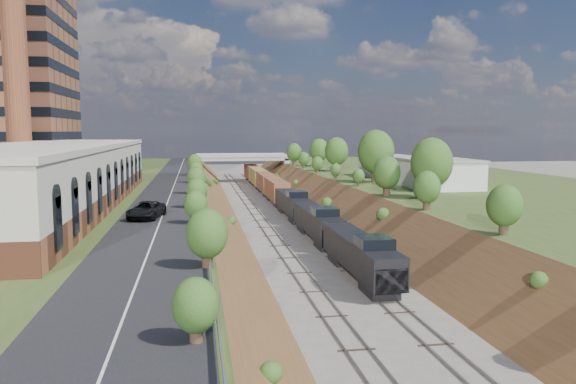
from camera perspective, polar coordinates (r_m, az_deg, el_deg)
name	(u,v)px	position (r m, az deg, el deg)	size (l,w,h in m)	color
platform_left	(53,206)	(89.40, -22.78, -1.28)	(44.00, 180.00, 5.00)	#394C1F
platform_right	(472,197)	(97.98, 18.15, -0.48)	(44.00, 180.00, 5.00)	#394C1F
embankment_left	(204,219)	(87.29, -8.50, -2.69)	(7.07, 180.00, 7.07)	brown
embankment_right	(343,215)	(90.31, 5.60, -2.35)	(7.07, 180.00, 7.07)	brown
rail_left_track	(259,217)	(87.80, -3.01, -2.51)	(1.58, 180.00, 0.18)	gray
rail_right_track	(291,216)	(88.52, 0.34, -2.43)	(1.58, 180.00, 0.18)	gray
road	(174,186)	(86.72, -11.53, 0.56)	(8.00, 180.00, 0.10)	black
guardrail	(201,183)	(86.41, -8.83, 0.93)	(0.10, 171.00, 0.70)	#99999E
commercial_building	(49,176)	(66.35, -23.15, 1.47)	(14.30, 62.30, 7.00)	brown
smokestack	(14,45)	(86.40, -26.04, 13.31)	(3.20, 3.20, 40.00)	brown
overpass	(242,163)	(148.99, -4.68, 2.94)	(24.50, 8.30, 7.40)	gray
white_building_near	(439,174)	(86.24, 15.10, 1.74)	(9.00, 12.00, 4.00)	silver
white_building_far	(386,166)	(106.45, 9.95, 2.57)	(8.00, 10.00, 3.60)	silver
tree_right_large	(432,163)	(72.50, 14.39, 2.84)	(5.25, 5.25, 7.61)	#473323
tree_left_crest	(201,209)	(46.69, -8.83, -1.72)	(2.45, 2.45, 3.55)	#473323
freight_train	(278,191)	(102.46, -1.03, 0.10)	(2.89, 116.67, 4.55)	black
suv	(146,210)	(55.35, -14.21, -1.78)	(2.66, 5.76, 1.60)	black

